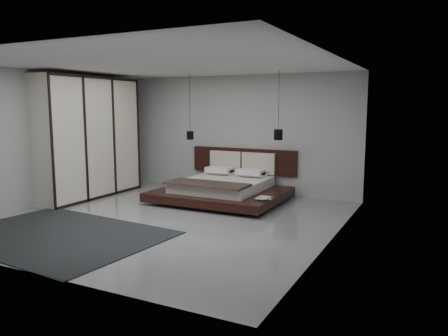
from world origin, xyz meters
The scene contains 14 objects.
floor centered at (0.00, 0.00, 0.00)m, with size 6.00×6.00×0.00m, color gray.
ceiling centered at (0.00, 0.00, 2.80)m, with size 6.00×6.00×0.00m, color white.
wall_back centered at (0.00, 3.00, 1.40)m, with size 6.00×6.00×0.00m, color #AFAFAC.
wall_front centered at (0.00, -3.00, 1.40)m, with size 6.00×6.00×0.00m, color #AFAFAC.
wall_left centered at (-3.00, 0.00, 1.40)m, with size 6.00×6.00×0.00m, color #AFAFAC.
wall_right centered at (3.00, 0.00, 1.40)m, with size 6.00×6.00×0.00m, color #AFAFAC.
lattice_screen centered at (-2.95, 2.45, 1.30)m, with size 0.05×0.90×2.60m, color black.
bed centered at (0.19, 1.91, 0.28)m, with size 2.69×2.35×1.06m.
book_lower centered at (1.29, 1.27, 0.26)m, with size 0.23×0.30×0.03m, color #99724C.
book_upper centered at (1.27, 1.24, 0.29)m, with size 0.23×0.31×0.02m, color #99724C.
pendant_left centered at (-0.92, 2.33, 1.39)m, with size 0.16×0.16×1.52m.
pendant_right centered at (1.29, 2.33, 1.46)m, with size 0.19×0.19×1.46m.
wardrobe centered at (-2.70, 0.87, 1.36)m, with size 0.65×2.77×2.72m.
rug centered at (-1.03, -1.70, 0.01)m, with size 3.40×2.43×0.01m, color black.
Camera 1 is at (4.45, -6.58, 2.07)m, focal length 35.00 mm.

